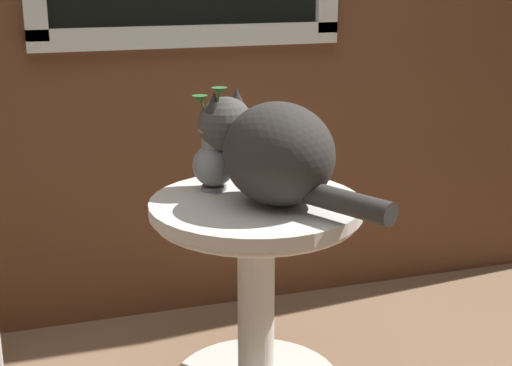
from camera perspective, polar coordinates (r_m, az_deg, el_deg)
wicker_side_table at (r=2.09m, az=0.00°, el=-6.43°), size 0.59×0.59×0.58m
cat at (r=1.97m, az=1.30°, el=2.48°), size 0.39×0.59×0.28m
pewter_vase_with_ivy at (r=2.10m, az=-3.29°, el=1.84°), size 0.12×0.12×0.30m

